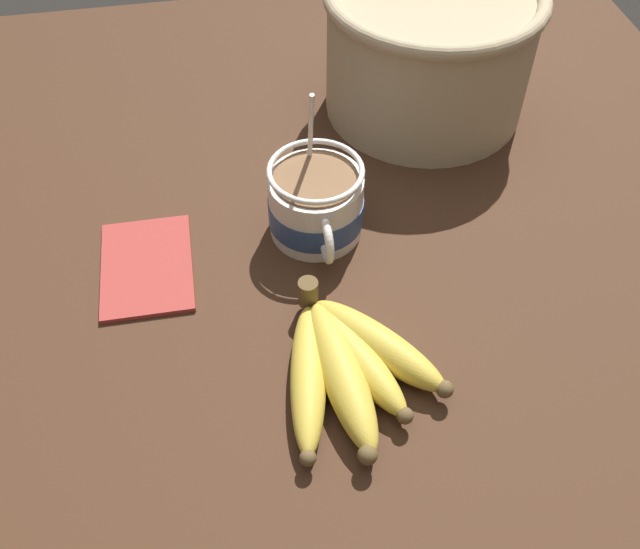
{
  "coord_description": "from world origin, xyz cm",
  "views": [
    {
      "loc": [
        52.27,
        -8.37,
        60.47
      ],
      "look_at": [
        7.43,
        -0.07,
        7.76
      ],
      "focal_mm": 40.0,
      "sensor_mm": 36.0,
      "label": 1
    }
  ],
  "objects": [
    {
      "name": "banana_bunch",
      "position": [
        16.75,
        0.62,
        5.74
      ],
      "size": [
        19.37,
        16.15,
        4.22
      ],
      "color": "brown",
      "rests_on": "table"
    },
    {
      "name": "table",
      "position": [
        0.0,
        0.0,
        1.97
      ],
      "size": [
        112.36,
        112.36,
        3.93
      ],
      "color": "#422819",
      "rests_on": "ground"
    },
    {
      "name": "coffee_mug",
      "position": [
        -2.4,
        1.32,
        7.78
      ],
      "size": [
        13.53,
        10.32,
        16.49
      ],
      "color": "white",
      "rests_on": "table"
    },
    {
      "name": "woven_basket",
      "position": [
        -22.32,
        19.11,
        12.54
      ],
      "size": [
        26.51,
        26.51,
        16.37
      ],
      "color": "tan",
      "rests_on": "table"
    },
    {
      "name": "napkin",
      "position": [
        0.39,
        -17.28,
        4.23
      ],
      "size": [
        13.6,
        9.59,
        0.6
      ],
      "color": "#A33833",
      "rests_on": "table"
    }
  ]
}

